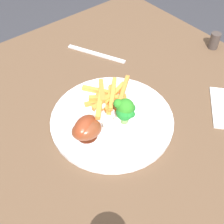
{
  "coord_description": "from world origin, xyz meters",
  "views": [
    {
      "loc": [
        -0.36,
        0.34,
        1.26
      ],
      "look_at": [
        -0.02,
        0.06,
        0.77
      ],
      "focal_mm": 45.49,
      "sensor_mm": 36.0,
      "label": 1
    }
  ],
  "objects_px": {
    "dinner_plate": "(112,119)",
    "broccoli_floret_middle": "(126,112)",
    "fork": "(96,54)",
    "carrot_fries_pile": "(109,97)",
    "chicken_drumstick_near": "(86,126)",
    "broccoli_floret_front": "(124,107)",
    "chicken_drumstick_far": "(89,129)",
    "dining_table": "(124,134)",
    "pepper_shaker": "(214,41)"
  },
  "relations": [
    {
      "from": "dining_table",
      "to": "fork",
      "type": "distance_m",
      "value": 0.26
    },
    {
      "from": "chicken_drumstick_far",
      "to": "pepper_shaker",
      "type": "distance_m",
      "value": 0.51
    },
    {
      "from": "dinner_plate",
      "to": "carrot_fries_pile",
      "type": "height_order",
      "value": "carrot_fries_pile"
    },
    {
      "from": "carrot_fries_pile",
      "to": "chicken_drumstick_far",
      "type": "distance_m",
      "value": 0.11
    },
    {
      "from": "broccoli_floret_middle",
      "to": "chicken_drumstick_near",
      "type": "height_order",
      "value": "broccoli_floret_middle"
    },
    {
      "from": "broccoli_floret_front",
      "to": "chicken_drumstick_near",
      "type": "bearing_deg",
      "value": 73.87
    },
    {
      "from": "broccoli_floret_front",
      "to": "chicken_drumstick_near",
      "type": "height_order",
      "value": "broccoli_floret_front"
    },
    {
      "from": "broccoli_floret_front",
      "to": "chicken_drumstick_far",
      "type": "relative_size",
      "value": 0.54
    },
    {
      "from": "dinner_plate",
      "to": "broccoli_floret_front",
      "type": "bearing_deg",
      "value": -143.38
    },
    {
      "from": "broccoli_floret_middle",
      "to": "pepper_shaker",
      "type": "distance_m",
      "value": 0.42
    },
    {
      "from": "dining_table",
      "to": "dinner_plate",
      "type": "xyz_separation_m",
      "value": [
        -0.02,
        0.06,
        0.12
      ]
    },
    {
      "from": "chicken_drumstick_near",
      "to": "chicken_drumstick_far",
      "type": "height_order",
      "value": "chicken_drumstick_near"
    },
    {
      "from": "fork",
      "to": "pepper_shaker",
      "type": "distance_m",
      "value": 0.36
    },
    {
      "from": "broccoli_floret_front",
      "to": "chicken_drumstick_near",
      "type": "xyz_separation_m",
      "value": [
        0.03,
        0.09,
        -0.02
      ]
    },
    {
      "from": "chicken_drumstick_near",
      "to": "fork",
      "type": "height_order",
      "value": "chicken_drumstick_near"
    },
    {
      "from": "chicken_drumstick_near",
      "to": "chicken_drumstick_far",
      "type": "xyz_separation_m",
      "value": [
        -0.01,
        0.0,
        -0.0
      ]
    },
    {
      "from": "chicken_drumstick_near",
      "to": "carrot_fries_pile",
      "type": "bearing_deg",
      "value": -66.41
    },
    {
      "from": "broccoli_floret_middle",
      "to": "carrot_fries_pile",
      "type": "bearing_deg",
      "value": -7.88
    },
    {
      "from": "carrot_fries_pile",
      "to": "chicken_drumstick_near",
      "type": "xyz_separation_m",
      "value": [
        -0.04,
        0.1,
        0.01
      ]
    },
    {
      "from": "carrot_fries_pile",
      "to": "pepper_shaker",
      "type": "relative_size",
      "value": 3.21
    },
    {
      "from": "chicken_drumstick_near",
      "to": "pepper_shaker",
      "type": "distance_m",
      "value": 0.5
    },
    {
      "from": "dinner_plate",
      "to": "broccoli_floret_front",
      "type": "relative_size",
      "value": 4.49
    },
    {
      "from": "broccoli_floret_middle",
      "to": "broccoli_floret_front",
      "type": "bearing_deg",
      "value": 2.53
    },
    {
      "from": "dining_table",
      "to": "chicken_drumstick_near",
      "type": "distance_m",
      "value": 0.2
    },
    {
      "from": "broccoli_floret_front",
      "to": "pepper_shaker",
      "type": "relative_size",
      "value": 1.3
    },
    {
      "from": "pepper_shaker",
      "to": "chicken_drumstick_far",
      "type": "bearing_deg",
      "value": 94.65
    },
    {
      "from": "carrot_fries_pile",
      "to": "chicken_drumstick_far",
      "type": "relative_size",
      "value": 1.34
    },
    {
      "from": "broccoli_floret_middle",
      "to": "chicken_drumstick_far",
      "type": "relative_size",
      "value": 0.45
    },
    {
      "from": "dinner_plate",
      "to": "broccoli_floret_middle",
      "type": "height_order",
      "value": "broccoli_floret_middle"
    },
    {
      "from": "carrot_fries_pile",
      "to": "fork",
      "type": "distance_m",
      "value": 0.22
    },
    {
      "from": "chicken_drumstick_near",
      "to": "fork",
      "type": "bearing_deg",
      "value": -40.92
    },
    {
      "from": "dining_table",
      "to": "broccoli_floret_middle",
      "type": "bearing_deg",
      "value": 138.12
    },
    {
      "from": "fork",
      "to": "pepper_shaker",
      "type": "bearing_deg",
      "value": -149.31
    },
    {
      "from": "dining_table",
      "to": "dinner_plate",
      "type": "relative_size",
      "value": 3.14
    },
    {
      "from": "chicken_drumstick_near",
      "to": "fork",
      "type": "xyz_separation_m",
      "value": [
        0.23,
        -0.2,
        -0.03
      ]
    },
    {
      "from": "pepper_shaker",
      "to": "dining_table",
      "type": "bearing_deg",
      "value": 92.55
    },
    {
      "from": "dining_table",
      "to": "pepper_shaker",
      "type": "relative_size",
      "value": 18.32
    },
    {
      "from": "chicken_drumstick_near",
      "to": "pepper_shaker",
      "type": "relative_size",
      "value": 2.42
    },
    {
      "from": "dinner_plate",
      "to": "chicken_drumstick_far",
      "type": "bearing_deg",
      "value": 95.62
    },
    {
      "from": "carrot_fries_pile",
      "to": "chicken_drumstick_near",
      "type": "height_order",
      "value": "same"
    },
    {
      "from": "broccoli_floret_middle",
      "to": "fork",
      "type": "distance_m",
      "value": 0.29
    },
    {
      "from": "dining_table",
      "to": "pepper_shaker",
      "type": "xyz_separation_m",
      "value": [
        0.02,
        -0.37,
        0.14
      ]
    },
    {
      "from": "broccoli_floret_middle",
      "to": "fork",
      "type": "relative_size",
      "value": 0.28
    },
    {
      "from": "broccoli_floret_front",
      "to": "chicken_drumstick_far",
      "type": "xyz_separation_m",
      "value": [
        0.01,
        0.09,
        -0.02
      ]
    },
    {
      "from": "broccoli_floret_front",
      "to": "carrot_fries_pile",
      "type": "bearing_deg",
      "value": -9.05
    },
    {
      "from": "broccoli_floret_front",
      "to": "chicken_drumstick_far",
      "type": "bearing_deg",
      "value": 80.42
    },
    {
      "from": "chicken_drumstick_near",
      "to": "pepper_shaker",
      "type": "bearing_deg",
      "value": -86.5
    },
    {
      "from": "dinner_plate",
      "to": "chicken_drumstick_far",
      "type": "xyz_separation_m",
      "value": [
        -0.01,
        0.07,
        0.03
      ]
    },
    {
      "from": "dinner_plate",
      "to": "chicken_drumstick_near",
      "type": "bearing_deg",
      "value": 87.41
    },
    {
      "from": "broccoli_floret_middle",
      "to": "carrot_fries_pile",
      "type": "distance_m",
      "value": 0.08
    }
  ]
}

